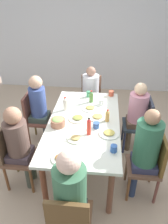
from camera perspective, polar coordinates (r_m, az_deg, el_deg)
ground_plane at (r=3.46m, az=0.00°, el=-13.15°), size 6.63×6.63×0.00m
wall_left at (r=5.41m, az=3.25°, el=19.19°), size 0.12×5.13×2.60m
dining_table at (r=3.02m, az=0.00°, el=-3.81°), size 1.83×0.98×0.77m
chair_0 at (r=4.22m, az=1.81°, el=4.31°), size 0.40×0.40×0.90m
person_0 at (r=4.06m, az=1.75°, el=5.87°), size 0.31×0.31×1.13m
chair_1 at (r=2.25m, az=-3.80°, el=-26.85°), size 0.40×0.40×0.90m
person_1 at (r=2.09m, az=-3.63°, el=-21.11°), size 0.30×0.30×1.28m
chair_2 at (r=2.83m, az=17.19°, el=-12.85°), size 0.40×0.40×0.90m
person_2 at (r=2.66m, az=16.08°, el=-9.11°), size 0.30×0.30×1.27m
chair_3 at (r=3.66m, az=-12.88°, el=-1.05°), size 0.40×0.40×0.90m
person_3 at (r=3.53m, az=-11.85°, el=1.77°), size 0.30×0.30×1.22m
chair_4 at (r=3.54m, az=14.91°, el=-2.58°), size 0.40×0.40×0.90m
person_4 at (r=3.42m, az=13.83°, el=0.14°), size 0.30×0.30×1.18m
chair_5 at (r=2.98m, az=-18.07°, el=-10.39°), size 0.40×0.40×0.90m
person_5 at (r=2.82m, az=-17.03°, el=-7.42°), size 0.30×0.30×1.20m
plate_0 at (r=3.05m, az=3.63°, el=-1.32°), size 0.26×0.26×0.04m
plate_1 at (r=3.01m, az=-1.66°, el=-1.66°), size 0.26×0.26×0.04m
plate_2 at (r=2.64m, az=-2.24°, el=-7.00°), size 0.21×0.21×0.04m
plate_3 at (r=2.74m, az=6.69°, el=-5.65°), size 0.26×0.26×0.04m
plate_4 at (r=3.25m, az=1.65°, el=1.02°), size 0.24×0.24×0.04m
plate_5 at (r=2.39m, az=-6.32°, el=-12.09°), size 0.20×0.20×0.04m
bowl_0 at (r=2.87m, az=-6.97°, el=-2.61°), size 0.19×0.19×0.12m
cup_0 at (r=3.36m, az=4.71°, el=2.65°), size 0.13×0.09×0.09m
cup_1 at (r=2.47m, az=7.92°, el=-9.63°), size 0.11×0.08×0.08m
cup_2 at (r=3.60m, az=1.21°, el=4.78°), size 0.11×0.07×0.10m
cup_3 at (r=2.82m, az=3.26°, el=-3.55°), size 0.12×0.08×0.08m
cup_4 at (r=3.66m, az=7.24°, el=4.93°), size 0.12×0.09×0.09m
bottle_0 at (r=3.41m, az=1.94°, el=4.07°), size 0.06×0.06×0.20m
bottle_1 at (r=2.66m, az=1.30°, el=-3.93°), size 0.05×0.05×0.24m
bottle_2 at (r=3.20m, az=-4.98°, el=2.15°), size 0.07×0.07×0.21m
bottle_3 at (r=2.95m, az=6.22°, el=-1.05°), size 0.06×0.06×0.18m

